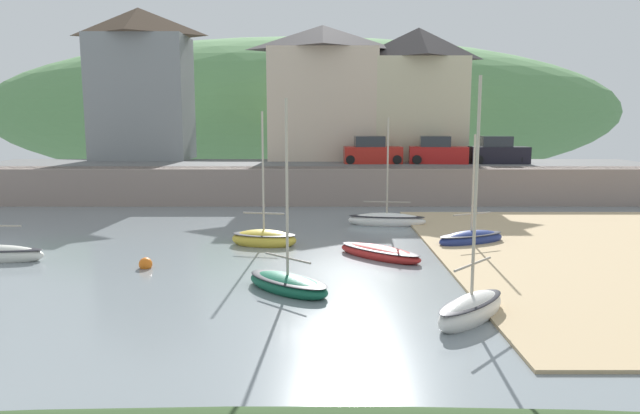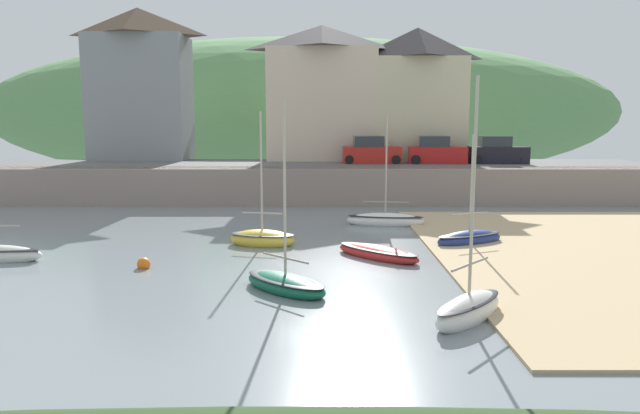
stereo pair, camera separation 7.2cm
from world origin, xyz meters
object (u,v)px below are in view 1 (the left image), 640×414
object	(u,v)px
waterfront_building_left	(140,84)
parked_car_end_of_row	(497,152)
fishing_boat_green	(378,253)
parked_car_by_wall	(436,152)
sailboat_nearest_shore	(286,283)
dinghy_open_wooden	(385,220)
waterfront_building_right	(416,93)
sailboat_white_hull	(263,238)
mooring_buoy	(144,264)
sailboat_blue_trim	(470,308)
waterfront_building_centre	(321,92)
rowboat_small_beached	(470,238)
parked_car_near_slipway	(371,152)

from	to	relation	value
waterfront_building_left	parked_car_end_of_row	xyz separation A→B (m)	(26.72, -4.50, -5.08)
fishing_boat_green	parked_car_by_wall	bearing A→B (deg)	114.90
sailboat_nearest_shore	dinghy_open_wooden	size ratio (longest dim) A/B	1.09
waterfront_building_right	sailboat_nearest_shore	bearing A→B (deg)	-107.30
sailboat_white_hull	mooring_buoy	distance (m)	5.77
sailboat_blue_trim	dinghy_open_wooden	bearing A→B (deg)	44.68
waterfront_building_left	waterfront_building_centre	world-z (taller)	waterfront_building_left
parked_car_by_wall	fishing_boat_green	bearing A→B (deg)	-101.17
waterfront_building_right	mooring_buoy	xyz separation A→B (m)	(-14.23, -24.92, -7.39)
rowboat_small_beached	parked_car_by_wall	xyz separation A→B (m)	(1.65, 16.27, 2.92)
waterfront_building_centre	sailboat_white_hull	distance (m)	22.28
parked_car_near_slipway	parked_car_by_wall	size ratio (longest dim) A/B	0.97
mooring_buoy	rowboat_small_beached	bearing A→B (deg)	17.24
parked_car_near_slipway	mooring_buoy	xyz separation A→B (m)	(-10.33, -20.42, -3.05)
dinghy_open_wooden	sailboat_nearest_shore	bearing A→B (deg)	-102.87
sailboat_nearest_shore	sailboat_white_hull	world-z (taller)	sailboat_nearest_shore
waterfront_building_centre	parked_car_by_wall	bearing A→B (deg)	-28.70
waterfront_building_left	sailboat_blue_trim	size ratio (longest dim) A/B	1.67
sailboat_blue_trim	rowboat_small_beached	bearing A→B (deg)	27.64
sailboat_white_hull	mooring_buoy	size ratio (longest dim) A/B	12.10
parked_car_end_of_row	parked_car_near_slipway	bearing A→B (deg)	-177.62
sailboat_white_hull	fishing_boat_green	distance (m)	5.48
fishing_boat_green	waterfront_building_centre	bearing A→B (deg)	138.06
sailboat_white_hull	fishing_boat_green	size ratio (longest dim) A/B	1.65
dinghy_open_wooden	parked_car_end_of_row	bearing A→B (deg)	59.40
waterfront_building_centre	parked_car_by_wall	world-z (taller)	waterfront_building_centre
sailboat_nearest_shore	parked_car_near_slipway	xyz separation A→B (m)	(4.79, 23.37, 2.94)
waterfront_building_centre	waterfront_building_right	bearing A→B (deg)	-0.00
sailboat_nearest_shore	dinghy_open_wooden	xyz separation A→B (m)	(4.60, 11.90, 0.03)
fishing_boat_green	waterfront_building_right	bearing A→B (deg)	120.04
waterfront_building_centre	waterfront_building_right	world-z (taller)	waterfront_building_centre
sailboat_white_hull	parked_car_end_of_row	bearing A→B (deg)	57.79
sailboat_white_hull	sailboat_blue_trim	bearing A→B (deg)	-44.85
rowboat_small_beached	parked_car_end_of_row	xyz separation A→B (m)	(5.99, 16.27, 2.92)
sailboat_white_hull	parked_car_near_slipway	bearing A→B (deg)	79.97
waterfront_building_left	mooring_buoy	bearing A→B (deg)	-73.57
rowboat_small_beached	parked_car_end_of_row	size ratio (longest dim) A/B	1.22
waterfront_building_centre	waterfront_building_right	size ratio (longest dim) A/B	1.02
waterfront_building_left	waterfront_building_centre	xyz separation A→B (m)	(14.16, -0.00, -0.67)
rowboat_small_beached	sailboat_nearest_shore	xyz separation A→B (m)	(-7.84, -7.10, -0.02)
waterfront_building_left	sailboat_white_hull	world-z (taller)	waterfront_building_left
dinghy_open_wooden	fishing_boat_green	bearing A→B (deg)	-90.45
sailboat_blue_trim	sailboat_nearest_shore	bearing A→B (deg)	103.65
parked_car_by_wall	parked_car_end_of_row	xyz separation A→B (m)	(4.34, 0.00, 0.00)
waterfront_building_centre	dinghy_open_wooden	world-z (taller)	waterfront_building_centre
waterfront_building_left	parked_car_near_slipway	distance (m)	18.94
sailboat_white_hull	sailboat_blue_trim	xyz separation A→B (m)	(6.73, -9.85, 0.04)
waterfront_building_left	rowboat_small_beached	bearing A→B (deg)	-45.05
parked_car_near_slipway	waterfront_building_left	bearing A→B (deg)	164.02
waterfront_building_right	sailboat_white_hull	distance (m)	24.30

